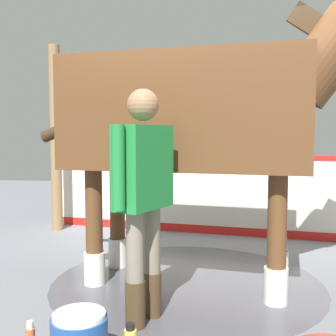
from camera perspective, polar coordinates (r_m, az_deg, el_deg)
The scene contains 6 objects.
ground_plane at distance 4.47m, azimuth 3.62°, elevation -14.06°, with size 16.00×16.00×0.02m, color slate.
wet_patch at distance 4.18m, azimuth 2.59°, elevation -15.21°, with size 2.58×2.58×0.00m, color #4C4C54.
barrier_wall at distance 6.01m, azimuth 7.18°, elevation -3.98°, with size 0.91×5.30×1.14m.
roof_post_far at distance 6.40m, azimuth -14.97°, elevation 3.85°, with size 0.16×0.16×2.71m, color olive.
horse at distance 3.91m, azimuth 4.29°, elevation 7.08°, with size 1.34×3.54×2.72m.
handler at distance 3.13m, azimuth -3.35°, elevation -2.74°, with size 0.65×0.40×1.75m.
Camera 1 is at (-4.23, -0.26, 1.42)m, focal length 45.00 mm.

